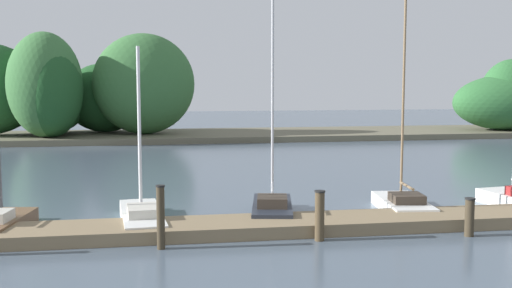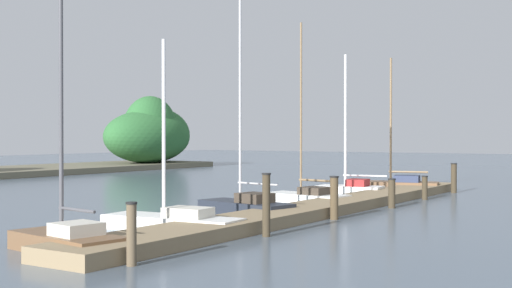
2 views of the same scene
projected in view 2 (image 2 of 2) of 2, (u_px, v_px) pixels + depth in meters
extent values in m
cube|color=#847051|center=(327.00, 207.00, 22.78)|extent=(23.11, 1.80, 0.35)
ellipsoid|color=#2D6633|center=(154.00, 135.00, 56.30)|extent=(6.14, 5.81, 4.52)
ellipsoid|color=#2D6633|center=(150.00, 129.00, 54.52)|extent=(4.89, 3.82, 5.34)
ellipsoid|color=#2D6633|center=(148.00, 137.00, 54.22)|extent=(8.71, 4.80, 4.18)
cube|color=brown|center=(67.00, 243.00, 14.86)|extent=(1.65, 3.09, 0.42)
cube|color=brown|center=(35.00, 238.00, 15.74)|extent=(0.77, 0.83, 0.36)
cube|color=beige|center=(77.00, 229.00, 14.61)|extent=(1.03, 1.01, 0.27)
cylinder|color=#4C4C51|center=(61.00, 77.00, 14.96)|extent=(0.10, 0.10, 6.83)
cylinder|color=#4C4C51|center=(77.00, 210.00, 14.60)|extent=(0.27, 1.31, 0.07)
cube|color=white|center=(173.00, 224.00, 18.24)|extent=(1.44, 3.98, 0.40)
cube|color=white|center=(121.00, 221.00, 19.07)|extent=(0.69, 1.02, 0.34)
cube|color=beige|center=(188.00, 212.00, 18.01)|extent=(0.93, 1.24, 0.26)
cylinder|color=silver|center=(164.00, 127.00, 18.35)|extent=(0.10, 0.10, 4.75)
cube|color=#232833|center=(246.00, 209.00, 21.66)|extent=(1.77, 3.42, 0.46)
cube|color=#232833|center=(214.00, 206.00, 22.67)|extent=(0.79, 0.92, 0.39)
cube|color=#3D3328|center=(255.00, 198.00, 21.37)|extent=(1.05, 1.13, 0.30)
cylinder|color=#B7B7BC|center=(240.00, 85.00, 21.78)|extent=(0.08, 0.08, 7.43)
cylinder|color=#B7B7BC|center=(257.00, 184.00, 21.28)|extent=(0.38, 1.68, 0.06)
cube|color=white|center=(306.00, 199.00, 25.30)|extent=(1.63, 3.31, 0.41)
cube|color=white|center=(276.00, 197.00, 26.21)|extent=(0.79, 0.87, 0.35)
cube|color=#3D3328|center=(315.00, 191.00, 25.04)|extent=(1.06, 1.06, 0.26)
cylinder|color=#7F6647|center=(301.00, 108.00, 25.41)|extent=(0.08, 0.08, 6.36)
cylinder|color=#7F6647|center=(314.00, 180.00, 25.06)|extent=(0.24, 1.33, 0.08)
cube|color=white|center=(350.00, 191.00, 28.74)|extent=(1.60, 2.84, 0.45)
cube|color=white|center=(323.00, 191.00, 29.25)|extent=(0.77, 0.76, 0.38)
cube|color=maroon|center=(358.00, 183.00, 28.59)|extent=(1.03, 0.93, 0.29)
cylinder|color=silver|center=(345.00, 120.00, 28.79)|extent=(0.11, 0.11, 5.53)
cylinder|color=silver|center=(365.00, 176.00, 28.46)|extent=(0.33, 1.86, 0.07)
cube|color=brown|center=(397.00, 187.00, 31.22)|extent=(2.13, 3.88, 0.46)
cube|color=brown|center=(361.00, 186.00, 31.76)|extent=(0.91, 1.06, 0.39)
cube|color=#2D3856|center=(407.00, 179.00, 31.07)|extent=(1.20, 1.30, 0.30)
cylinder|color=#7F6647|center=(391.00, 120.00, 31.27)|extent=(0.10, 0.10, 5.67)
cylinder|color=#7F6647|center=(408.00, 172.00, 31.04)|extent=(0.51, 1.73, 0.09)
cylinder|color=brown|center=(131.00, 235.00, 13.34)|extent=(0.20, 0.20, 1.21)
cylinder|color=black|center=(131.00, 203.00, 13.33)|extent=(0.23, 0.23, 0.04)
cylinder|color=#3D3323|center=(266.00, 206.00, 17.24)|extent=(0.20, 0.20, 1.57)
cylinder|color=black|center=(266.00, 174.00, 17.23)|extent=(0.23, 0.23, 0.04)
cylinder|color=#4C3D28|center=(334.00, 198.00, 20.76)|extent=(0.25, 0.25, 1.29)
cylinder|color=black|center=(334.00, 177.00, 20.75)|extent=(0.29, 0.29, 0.04)
cylinder|color=#3D3323|center=(392.00, 194.00, 24.07)|extent=(0.25, 0.25, 1.00)
cylinder|color=black|center=(392.00, 179.00, 24.07)|extent=(0.28, 0.28, 0.04)
cylinder|color=#3D3323|center=(425.00, 188.00, 27.22)|extent=(0.22, 0.22, 0.92)
cylinder|color=black|center=(425.00, 176.00, 27.21)|extent=(0.25, 0.25, 0.04)
cylinder|color=#3D3323|center=(454.00, 178.00, 30.50)|extent=(0.25, 0.25, 1.29)
cylinder|color=black|center=(454.00, 164.00, 30.49)|extent=(0.29, 0.29, 0.04)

